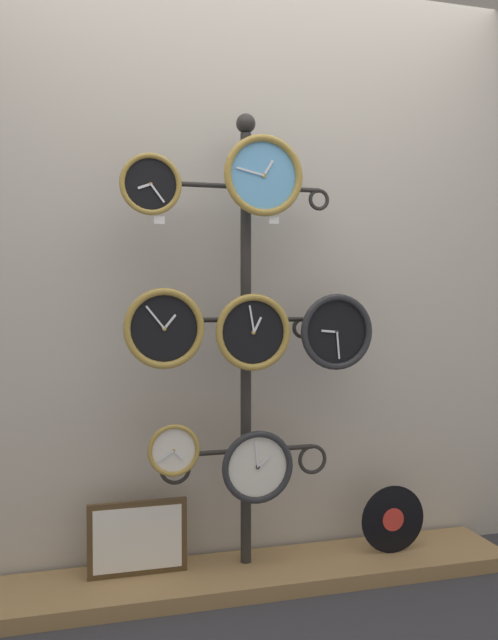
{
  "coord_description": "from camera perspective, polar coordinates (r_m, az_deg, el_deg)",
  "views": [
    {
      "loc": [
        -0.64,
        -2.02,
        1.13
      ],
      "look_at": [
        0.0,
        0.36,
        1.05
      ],
      "focal_mm": 35.0,
      "sensor_mm": 36.0,
      "label": 1
    }
  ],
  "objects": [
    {
      "name": "display_stand",
      "position": [
        2.57,
        -0.29,
        -10.07
      ],
      "size": [
        0.72,
        0.44,
        1.88
      ],
      "color": "#282623",
      "rests_on": "ground_plane"
    },
    {
      "name": "clock_top_left",
      "position": [
        2.38,
        -8.99,
        12.15
      ],
      "size": [
        0.23,
        0.04,
        0.23
      ],
      "color": "black"
    },
    {
      "name": "clock_middle_center",
      "position": [
        2.41,
        0.42,
        -1.13
      ],
      "size": [
        0.3,
        0.04,
        0.3
      ],
      "color": "black"
    },
    {
      "name": "clock_middle_left",
      "position": [
        2.34,
        -7.77,
        -0.77
      ],
      "size": [
        0.3,
        0.04,
        0.3
      ],
      "color": "black"
    },
    {
      "name": "clock_bottom_left",
      "position": [
        2.44,
        -6.91,
        -11.72
      ],
      "size": [
        0.2,
        0.04,
        0.2
      ],
      "color": "silver"
    },
    {
      "name": "shop_wall",
      "position": [
        2.69,
        -1.17,
        7.59
      ],
      "size": [
        4.4,
        0.04,
        2.8
      ],
      "color": "#BCB2A3",
      "rests_on": "ground_plane"
    },
    {
      "name": "clock_top_center",
      "position": [
        2.47,
        1.33,
        13.06
      ],
      "size": [
        0.32,
        0.04,
        0.32
      ],
      "color": "#60A8DB"
    },
    {
      "name": "low_shelf",
      "position": [
        2.69,
        0.06,
        -22.29
      ],
      "size": [
        2.2,
        0.36,
        0.06
      ],
      "color": "#9E7A4C",
      "rests_on": "ground_plane"
    },
    {
      "name": "clock_middle_right",
      "position": [
        2.55,
        7.99,
        -1.08
      ],
      "size": [
        0.31,
        0.04,
        0.31
      ],
      "color": "black"
    },
    {
      "name": "clock_bottom_center",
      "position": [
        2.49,
        0.77,
        -13.27
      ],
      "size": [
        0.29,
        0.04,
        0.29
      ],
      "color": "silver"
    },
    {
      "name": "price_tag_mid",
      "position": [
        2.45,
        2.3,
        9.11
      ],
      "size": [
        0.04,
        0.0,
        0.03
      ],
      "color": "white"
    },
    {
      "name": "price_tag_upper",
      "position": [
        2.36,
        -8.2,
        9.03
      ],
      "size": [
        0.04,
        0.0,
        0.03
      ],
      "color": "white"
    },
    {
      "name": "vinyl_record",
      "position": [
        2.83,
        13.02,
        -17.34
      ],
      "size": [
        0.29,
        0.01,
        0.29
      ],
      "color": "black",
      "rests_on": "low_shelf"
    },
    {
      "name": "ground_plane",
      "position": [
        2.4,
        2.47,
        -26.21
      ],
      "size": [
        12.0,
        12.0,
        0.0
      ],
      "primitive_type": "plane",
      "color": "#333338"
    },
    {
      "name": "picture_frame",
      "position": [
        2.6,
        -10.14,
        -19.05
      ],
      "size": [
        0.38,
        0.02,
        0.29
      ],
      "color": "#4C381E",
      "rests_on": "low_shelf"
    }
  ]
}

